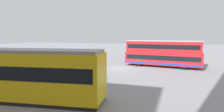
# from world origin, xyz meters

# --- Properties ---
(ground_plane) EXTENTS (160.00, 160.00, 0.00)m
(ground_plane) POSITION_xyz_m (0.00, 0.00, 0.00)
(ground_plane) COLOR gray
(double_decker_bus) EXTENTS (10.92, 4.27, 3.77)m
(double_decker_bus) POSITION_xyz_m (-5.25, -3.03, 1.93)
(double_decker_bus) COLOR red
(double_decker_bus) RESTS_ON ground
(tram_yellow) EXTENTS (13.25, 3.81, 3.56)m
(tram_yellow) POSITION_xyz_m (4.71, 14.29, 1.84)
(tram_yellow) COLOR yellow
(tram_yellow) RESTS_ON ground
(pedestrian_near_railing) EXTENTS (0.42, 0.42, 1.70)m
(pedestrian_near_railing) POSITION_xyz_m (2.80, 6.69, 0.98)
(pedestrian_near_railing) COLOR #33384C
(pedestrian_near_railing) RESTS_ON ground
(pedestrian_crossing) EXTENTS (0.45, 0.45, 1.67)m
(pedestrian_crossing) POSITION_xyz_m (0.63, 9.48, 0.96)
(pedestrian_crossing) COLOR #33384C
(pedestrian_crossing) RESTS_ON ground
(pedestrian_railing) EXTENTS (9.26, 0.78, 1.08)m
(pedestrian_railing) POSITION_xyz_m (5.01, 6.97, 0.75)
(pedestrian_railing) COLOR gray
(pedestrian_railing) RESTS_ON ground
(info_sign) EXTENTS (1.26, 0.42, 2.56)m
(info_sign) POSITION_xyz_m (9.04, 6.44, 1.81)
(info_sign) COLOR slate
(info_sign) RESTS_ON ground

